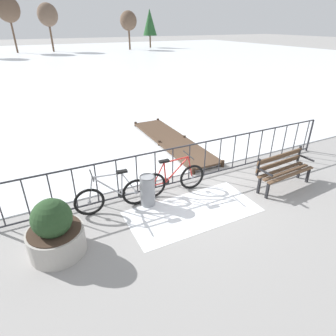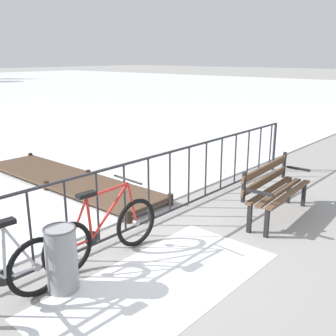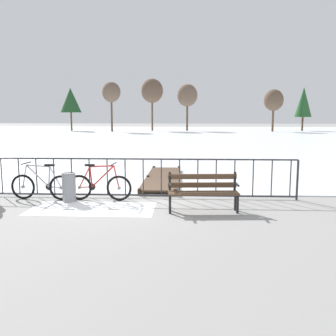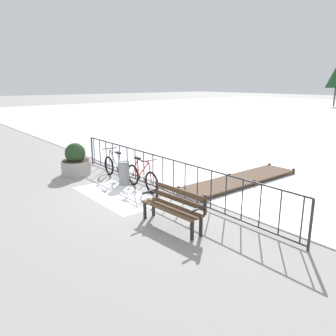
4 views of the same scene
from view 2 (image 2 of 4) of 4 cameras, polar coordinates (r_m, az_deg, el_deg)
ground_plane at (r=5.76m, az=-6.08°, el=-9.63°), size 160.00×160.00×0.00m
snow_patch at (r=4.65m, az=-1.10°, el=-16.20°), size 2.94×1.41×0.01m
railing_fence at (r=5.55m, az=-6.25°, el=-4.39°), size 9.06×0.06×1.07m
bicycle_second at (r=5.02m, az=-9.17°, el=-9.11°), size 1.71×0.52×0.97m
park_bench at (r=6.40m, az=15.03°, el=-2.54°), size 1.63×0.59×0.89m
trash_bin at (r=4.51m, az=-15.10°, el=-12.45°), size 0.35×0.35×0.73m
wooden_dock at (r=8.08m, az=-14.16°, el=-1.58°), size 1.10×4.59×0.20m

